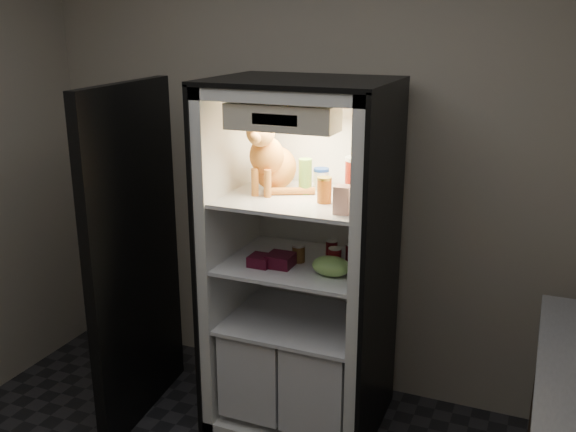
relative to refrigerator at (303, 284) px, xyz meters
name	(u,v)px	position (x,y,z in m)	size (l,w,h in m)	color
room_shell	(141,197)	(0.00, -1.38, 0.83)	(3.60, 3.60, 3.60)	white
refrigerator	(303,284)	(0.00, 0.00, 0.00)	(0.90, 0.72, 1.88)	white
fridge_door	(134,260)	(-0.85, -0.32, 0.12)	(0.15, 0.87, 1.85)	black
tabby_cat	(271,160)	(-0.18, -0.01, 0.66)	(0.36, 0.41, 0.44)	#B96517
parmesan_shaker	(305,176)	(0.01, 0.01, 0.59)	(0.07, 0.07, 0.18)	#24852E
mayo_tub	(321,179)	(0.06, 0.12, 0.56)	(0.08, 0.08, 0.11)	white
salsa_jar	(324,190)	(0.16, -0.12, 0.56)	(0.07, 0.07, 0.13)	maroon
pepper_jar	(358,179)	(0.29, 0.00, 0.61)	(0.13, 0.13, 0.21)	#A32415
cream_carton	(343,200)	(0.30, -0.26, 0.56)	(0.08, 0.08, 0.13)	white
soda_can_a	(332,251)	(0.16, 0.01, 0.21)	(0.06, 0.06, 0.11)	black
soda_can_b	(351,255)	(0.27, 0.00, 0.20)	(0.06, 0.06, 0.11)	black
soda_can_c	(335,259)	(0.22, -0.11, 0.21)	(0.07, 0.07, 0.12)	black
condiment_jar	(299,253)	(0.00, -0.06, 0.20)	(0.07, 0.07, 0.09)	brown
grape_bag	(331,266)	(0.22, -0.18, 0.20)	(0.19, 0.14, 0.10)	#8ECA5E
berry_box_left	(261,261)	(-0.16, -0.19, 0.18)	(0.11, 0.11, 0.05)	#550E24
berry_box_right	(280,260)	(-0.06, -0.16, 0.18)	(0.13, 0.13, 0.06)	#550E24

